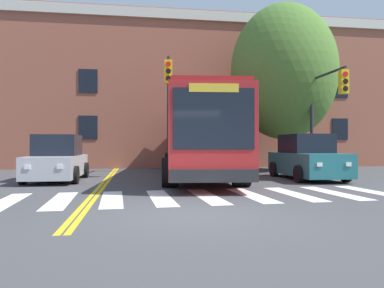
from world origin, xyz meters
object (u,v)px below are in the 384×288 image
at_px(car_silver_near_lane, 57,160).
at_px(traffic_light_overhead, 168,97).
at_px(city_bus, 198,136).
at_px(car_teal_far_lane, 307,159).
at_px(street_tree_curbside_large, 284,72).
at_px(traffic_light_near_corner, 324,101).
at_px(car_red_behind_bus, 177,154).

height_order(car_silver_near_lane, traffic_light_overhead, traffic_light_overhead).
height_order(city_bus, car_teal_far_lane, city_bus).
bearing_deg(car_teal_far_lane, street_tree_curbside_large, 77.93).
bearing_deg(car_silver_near_lane, car_teal_far_lane, -4.37).
relative_size(car_teal_far_lane, street_tree_curbside_large, 0.50).
height_order(traffic_light_near_corner, street_tree_curbside_large, street_tree_curbside_large).
relative_size(city_bus, car_silver_near_lane, 2.86).
bearing_deg(car_red_behind_bus, car_silver_near_lane, -122.87).
relative_size(city_bus, street_tree_curbside_large, 1.35).
bearing_deg(car_teal_far_lane, traffic_light_overhead, 148.52).
relative_size(traffic_light_overhead, street_tree_curbside_large, 0.59).
bearing_deg(car_silver_near_lane, car_red_behind_bus, 57.13).
xyz_separation_m(city_bus, traffic_light_near_corner, (5.91, -0.11, 1.60)).
relative_size(car_red_behind_bus, street_tree_curbside_large, 0.44).
relative_size(car_silver_near_lane, street_tree_curbside_large, 0.47).
xyz_separation_m(city_bus, car_teal_far_lane, (4.35, -1.53, -0.99)).
distance_m(car_silver_near_lane, traffic_light_overhead, 6.07).
distance_m(traffic_light_overhead, street_tree_curbside_large, 6.99).
bearing_deg(car_silver_near_lane, traffic_light_near_corner, 3.17).
bearing_deg(traffic_light_near_corner, city_bus, 178.95).
distance_m(car_teal_far_lane, traffic_light_overhead, 7.06).
xyz_separation_m(car_silver_near_lane, street_tree_curbside_large, (11.20, 4.29, 4.66)).
bearing_deg(car_red_behind_bus, car_teal_far_lane, -65.54).
bearing_deg(traffic_light_near_corner, car_teal_far_lane, -137.66).
bearing_deg(city_bus, car_red_behind_bus, 90.27).
bearing_deg(traffic_light_near_corner, car_silver_near_lane, -176.83).
bearing_deg(street_tree_curbside_large, car_silver_near_lane, -159.04).
relative_size(car_silver_near_lane, traffic_light_overhead, 0.80).
height_order(car_silver_near_lane, street_tree_curbside_large, street_tree_curbside_large).
height_order(car_teal_far_lane, traffic_light_near_corner, traffic_light_near_corner).
bearing_deg(city_bus, traffic_light_near_corner, -1.05).
bearing_deg(street_tree_curbside_large, traffic_light_overhead, -165.43).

